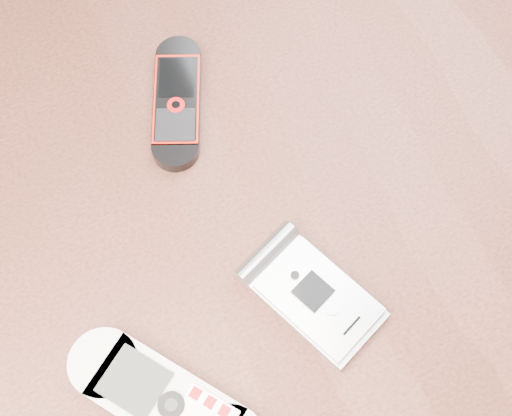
{
  "coord_description": "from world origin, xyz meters",
  "views": [
    {
      "loc": [
        -0.09,
        -0.21,
        1.3
      ],
      "look_at": [
        0.01,
        0.0,
        0.76
      ],
      "focal_mm": 50.0,
      "sensor_mm": 36.0,
      "label": 1
    }
  ],
  "objects_px": {
    "nokia_white": "(166,402)",
    "nokia_black_red": "(177,101)",
    "table": "(251,257)",
    "motorola_razr": "(315,297)"
  },
  "relations": [
    {
      "from": "nokia_white",
      "to": "nokia_black_red",
      "type": "xyz_separation_m",
      "value": [
        0.1,
        0.24,
        -0.0
      ]
    },
    {
      "from": "table",
      "to": "motorola_razr",
      "type": "xyz_separation_m",
      "value": [
        0.02,
        -0.09,
        0.11
      ]
    },
    {
      "from": "nokia_black_red",
      "to": "table",
      "type": "bearing_deg",
      "value": -59.27
    },
    {
      "from": "nokia_white",
      "to": "motorola_razr",
      "type": "height_order",
      "value": "same"
    },
    {
      "from": "nokia_white",
      "to": "nokia_black_red",
      "type": "height_order",
      "value": "nokia_white"
    },
    {
      "from": "table",
      "to": "motorola_razr",
      "type": "relative_size",
      "value": 10.35
    },
    {
      "from": "nokia_white",
      "to": "motorola_razr",
      "type": "xyz_separation_m",
      "value": [
        0.14,
        0.03,
        -0.0
      ]
    },
    {
      "from": "motorola_razr",
      "to": "nokia_black_red",
      "type": "bearing_deg",
      "value": 76.33
    },
    {
      "from": "motorola_razr",
      "to": "table",
      "type": "bearing_deg",
      "value": 78.26
    },
    {
      "from": "table",
      "to": "nokia_black_red",
      "type": "height_order",
      "value": "nokia_black_red"
    }
  ]
}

